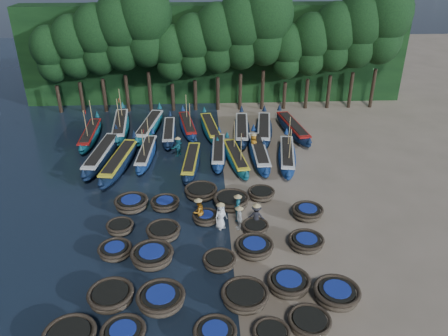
{
  "coord_description": "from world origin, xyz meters",
  "views": [
    {
      "loc": [
        -1.41,
        -23.15,
        15.53
      ],
      "look_at": [
        -0.05,
        4.23,
        1.3
      ],
      "focal_mm": 35.0,
      "sensor_mm": 36.0,
      "label": 1
    }
  ],
  "objects_px": {
    "coracle_14": "(306,242)",
    "long_boat_14": "(210,128)",
    "coracle_19": "(307,212)",
    "long_boat_15": "(242,130)",
    "coracle_16": "(163,232)",
    "long_boat_6": "(236,158)",
    "coracle_17": "(206,218)",
    "long_boat_16": "(264,130)",
    "coracle_10": "(115,251)",
    "long_boat_10": "(121,126)",
    "long_boat_9": "(90,135)",
    "long_boat_13": "(187,126)",
    "long_boat_5": "(218,152)",
    "long_boat_12": "(169,132)",
    "coracle_23": "(231,201)",
    "long_boat_11": "(150,127)",
    "fisherman_6": "(253,144)",
    "coracle_9": "(337,294)",
    "long_boat_4": "(191,161)",
    "coracle_21": "(165,204)",
    "long_boat_1": "(102,154)",
    "fisherman_3": "(256,216)",
    "coracle_5": "(111,297)",
    "coracle_12": "(219,261)",
    "coracle_20": "(131,204)",
    "coracle_8": "(289,283)",
    "coracle_11": "(152,256)",
    "long_boat_3": "(146,153)",
    "long_boat_17": "(293,128)",
    "fisherman_5": "(178,146)",
    "coracle_1": "(124,334)",
    "coracle_18": "(255,228)",
    "fisherman_4": "(239,217)",
    "coracle_6": "(161,299)",
    "coracle_22": "(201,192)",
    "coracle_3": "(271,335)",
    "coracle_7": "(245,296)",
    "long_boat_8": "(287,156)",
    "long_boat_2": "(120,162)",
    "fisherman_1": "(238,207)",
    "fisherman_2": "(199,211)",
    "coracle_24": "(261,194)",
    "coracle_2": "(215,334)"
  },
  "relations": [
    {
      "from": "long_boat_15",
      "to": "coracle_7",
      "type": "bearing_deg",
      "value": -89.91
    },
    {
      "from": "long_boat_5",
      "to": "coracle_8",
      "type": "bearing_deg",
      "value": -76.24
    },
    {
      "from": "long_boat_9",
      "to": "long_boat_13",
      "type": "distance_m",
      "value": 8.63
    },
    {
      "from": "coracle_17",
      "to": "long_boat_16",
      "type": "distance_m",
      "value": 14.59
    },
    {
      "from": "coracle_24",
      "to": "coracle_2",
      "type": "bearing_deg",
      "value": -106.59
    },
    {
      "from": "long_boat_4",
      "to": "coracle_21",
      "type": "bearing_deg",
      "value": -100.57
    },
    {
      "from": "coracle_9",
      "to": "coracle_16",
      "type": "distance_m",
      "value": 10.32
    },
    {
      "from": "long_boat_1",
      "to": "long_boat_11",
      "type": "relative_size",
      "value": 1.02
    },
    {
      "from": "coracle_9",
      "to": "coracle_16",
      "type": "height_order",
      "value": "coracle_9"
    },
    {
      "from": "long_boat_17",
      "to": "fisherman_4",
      "type": "distance_m",
      "value": 15.73
    },
    {
      "from": "long_boat_17",
      "to": "fisherman_4",
      "type": "height_order",
      "value": "fisherman_4"
    },
    {
      "from": "coracle_10",
      "to": "long_boat_10",
      "type": "relative_size",
      "value": 0.23
    },
    {
      "from": "coracle_19",
      "to": "long_boat_1",
      "type": "distance_m",
      "value": 16.94
    },
    {
      "from": "coracle_22",
      "to": "long_boat_14",
      "type": "bearing_deg",
      "value": 85.47
    },
    {
      "from": "long_boat_4",
      "to": "long_boat_11",
      "type": "bearing_deg",
      "value": 123.59
    },
    {
      "from": "long_boat_17",
      "to": "fisherman_5",
      "type": "distance_m",
      "value": 10.94
    },
    {
      "from": "fisherman_4",
      "to": "coracle_6",
      "type": "bearing_deg",
      "value": -40.72
    },
    {
      "from": "coracle_19",
      "to": "long_boat_15",
      "type": "height_order",
      "value": "long_boat_15"
    },
    {
      "from": "coracle_23",
      "to": "long_boat_15",
      "type": "distance_m",
      "value": 12.07
    },
    {
      "from": "coracle_16",
      "to": "long_boat_6",
      "type": "height_order",
      "value": "long_boat_6"
    },
    {
      "from": "long_boat_1",
      "to": "long_boat_15",
      "type": "height_order",
      "value": "long_boat_1"
    },
    {
      "from": "coracle_8",
      "to": "coracle_11",
      "type": "xyz_separation_m",
      "value": [
        -6.98,
        2.41,
        0.04
      ]
    },
    {
      "from": "coracle_9",
      "to": "long_boat_6",
      "type": "xyz_separation_m",
      "value": [
        -3.76,
        15.07,
        0.03
      ]
    },
    {
      "from": "coracle_17",
      "to": "long_boat_10",
      "type": "distance_m",
      "value": 16.81
    },
    {
      "from": "coracle_6",
      "to": "coracle_17",
      "type": "height_order",
      "value": "coracle_6"
    },
    {
      "from": "long_boat_4",
      "to": "long_boat_9",
      "type": "relative_size",
      "value": 0.93
    },
    {
      "from": "coracle_23",
      "to": "coracle_19",
      "type": "bearing_deg",
      "value": -16.89
    },
    {
      "from": "coracle_18",
      "to": "long_boat_2",
      "type": "distance_m",
      "value": 12.98
    },
    {
      "from": "long_boat_2",
      "to": "long_boat_5",
      "type": "xyz_separation_m",
      "value": [
        7.65,
        1.53,
        -0.08
      ]
    },
    {
      "from": "long_boat_5",
      "to": "long_boat_12",
      "type": "bearing_deg",
      "value": 137.69
    },
    {
      "from": "coracle_3",
      "to": "coracle_9",
      "type": "bearing_deg",
      "value": 32.49
    },
    {
      "from": "fisherman_1",
      "to": "fisherman_4",
      "type": "bearing_deg",
      "value": 10.01
    },
    {
      "from": "fisherman_1",
      "to": "fisherman_2",
      "type": "relative_size",
      "value": 1.02
    },
    {
      "from": "long_boat_14",
      "to": "fisherman_3",
      "type": "height_order",
      "value": "fisherman_3"
    },
    {
      "from": "coracle_1",
      "to": "long_boat_3",
      "type": "distance_m",
      "value": 18.17
    },
    {
      "from": "coracle_8",
      "to": "long_boat_8",
      "type": "bearing_deg",
      "value": 80.18
    },
    {
      "from": "long_boat_11",
      "to": "fisherman_6",
      "type": "height_order",
      "value": "fisherman_6"
    },
    {
      "from": "coracle_12",
      "to": "long_boat_3",
      "type": "height_order",
      "value": "long_boat_3"
    },
    {
      "from": "coracle_5",
      "to": "coracle_7",
      "type": "relative_size",
      "value": 0.98
    },
    {
      "from": "coracle_18",
      "to": "fisherman_4",
      "type": "xyz_separation_m",
      "value": [
        -0.94,
        0.47,
        0.46
      ]
    },
    {
      "from": "coracle_17",
      "to": "fisherman_3",
      "type": "relative_size",
      "value": 1.11
    },
    {
      "from": "coracle_14",
      "to": "long_boat_14",
      "type": "height_order",
      "value": "long_boat_14"
    },
    {
      "from": "coracle_6",
      "to": "coracle_19",
      "type": "relative_size",
      "value": 1.15
    },
    {
      "from": "coracle_20",
      "to": "long_boat_15",
      "type": "height_order",
      "value": "long_boat_15"
    },
    {
      "from": "coracle_24",
      "to": "long_boat_9",
      "type": "height_order",
      "value": "long_boat_9"
    },
    {
      "from": "coracle_8",
      "to": "fisherman_3",
      "type": "relative_size",
      "value": 1.22
    },
    {
      "from": "coracle_18",
      "to": "coracle_19",
      "type": "bearing_deg",
      "value": 22.37
    },
    {
      "from": "coracle_5",
      "to": "coracle_12",
      "type": "height_order",
      "value": "coracle_5"
    },
    {
      "from": "coracle_19",
      "to": "long_boat_15",
      "type": "relative_size",
      "value": 0.28
    },
    {
      "from": "long_boat_17",
      "to": "coracle_11",
      "type": "bearing_deg",
      "value": -130.78
    }
  ]
}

